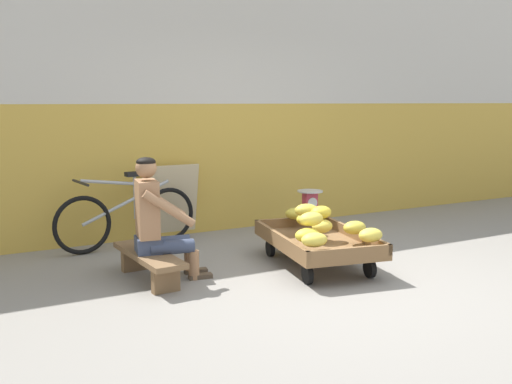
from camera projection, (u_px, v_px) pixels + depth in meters
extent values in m
plane|color=gray|center=(350.00, 289.00, 5.12)|extent=(80.00, 80.00, 0.00)
cube|color=gold|center=(214.00, 167.00, 7.48)|extent=(16.00, 0.30, 1.60)
cube|color=beige|center=(213.00, 33.00, 7.23)|extent=(16.00, 0.30, 1.74)
cube|color=brown|center=(317.00, 243.00, 5.81)|extent=(1.09, 1.57, 0.05)
cube|color=brown|center=(279.00, 239.00, 5.67)|extent=(0.30, 1.42, 0.10)
cube|color=brown|center=(353.00, 233.00, 5.92)|extent=(0.30, 1.42, 0.10)
cube|color=brown|center=(291.00, 222.00, 6.45)|extent=(0.83, 0.19, 0.10)
cube|color=brown|center=(350.00, 253.00, 5.14)|extent=(0.83, 0.19, 0.10)
cylinder|color=black|center=(270.00, 248.00, 6.21)|extent=(0.08, 0.19, 0.18)
cylinder|color=black|center=(324.00, 244.00, 6.40)|extent=(0.08, 0.19, 0.18)
cylinder|color=black|center=(307.00, 274.00, 5.26)|extent=(0.08, 0.19, 0.18)
cylinder|color=black|center=(370.00, 268.00, 5.45)|extent=(0.08, 0.19, 0.18)
ellipsoid|color=gold|center=(296.00, 214.00, 6.34)|extent=(0.30, 0.29, 0.13)
ellipsoid|color=yellow|center=(314.00, 240.00, 5.14)|extent=(0.27, 0.22, 0.13)
ellipsoid|color=yellow|center=(322.00, 226.00, 5.70)|extent=(0.29, 0.26, 0.13)
ellipsoid|color=yellow|center=(320.00, 212.00, 6.42)|extent=(0.26, 0.21, 0.13)
ellipsoid|color=yellow|center=(308.00, 219.00, 6.03)|extent=(0.27, 0.23, 0.13)
ellipsoid|color=yellow|center=(371.00, 235.00, 5.32)|extent=(0.25, 0.19, 0.13)
ellipsoid|color=gold|center=(355.00, 228.00, 5.64)|extent=(0.25, 0.19, 0.13)
ellipsoid|color=yellow|center=(307.00, 235.00, 5.32)|extent=(0.25, 0.19, 0.13)
ellipsoid|color=gold|center=(306.00, 210.00, 5.83)|extent=(0.26, 0.21, 0.13)
ellipsoid|color=gold|center=(321.00, 212.00, 5.76)|extent=(0.28, 0.25, 0.13)
ellipsoid|color=yellow|center=(311.00, 219.00, 5.40)|extent=(0.25, 0.19, 0.13)
cube|color=brown|center=(149.00, 255.00, 5.34)|extent=(0.36, 1.12, 0.05)
cube|color=brown|center=(134.00, 259.00, 5.68)|extent=(0.24, 0.09, 0.22)
cube|color=brown|center=(166.00, 280.00, 5.04)|extent=(0.24, 0.09, 0.22)
cylinder|color=#9E704C|center=(189.00, 260.00, 5.57)|extent=(0.10, 0.10, 0.27)
cube|color=#4C3D2D|center=(196.00, 271.00, 5.61)|extent=(0.23, 0.12, 0.04)
cylinder|color=#38425B|center=(168.00, 243.00, 5.48)|extent=(0.42, 0.19, 0.13)
cylinder|color=#9E704C|center=(194.00, 265.00, 5.40)|extent=(0.10, 0.10, 0.27)
cube|color=#4C3D2D|center=(200.00, 276.00, 5.44)|extent=(0.23, 0.12, 0.04)
cylinder|color=#38425B|center=(172.00, 247.00, 5.31)|extent=(0.42, 0.19, 0.13)
cube|color=#38425B|center=(148.00, 245.00, 5.32)|extent=(0.26, 0.31, 0.14)
cube|color=#9E704C|center=(147.00, 209.00, 5.27)|extent=(0.23, 0.34, 0.52)
cylinder|color=#9E704C|center=(161.00, 202.00, 5.51)|extent=(0.48, 0.15, 0.36)
cylinder|color=#9E704C|center=(169.00, 209.00, 5.13)|extent=(0.48, 0.15, 0.36)
sphere|color=#9E704C|center=(146.00, 168.00, 5.22)|extent=(0.19, 0.19, 0.19)
ellipsoid|color=black|center=(146.00, 162.00, 5.21)|extent=(0.17, 0.17, 0.09)
cube|color=#234CA8|center=(310.00, 227.00, 6.94)|extent=(0.36, 0.28, 0.30)
cylinder|color=#28282D|center=(310.00, 214.00, 6.92)|extent=(0.20, 0.20, 0.03)
cube|color=#C6384C|center=(310.00, 202.00, 6.90)|extent=(0.16, 0.10, 0.24)
cylinder|color=white|center=(312.00, 203.00, 6.85)|extent=(0.13, 0.01, 0.13)
cylinder|color=#B2B5BA|center=(310.00, 191.00, 6.87)|extent=(0.30, 0.30, 0.01)
torus|color=black|center=(82.00, 225.00, 6.25)|extent=(0.64, 0.12, 0.64)
torus|color=black|center=(169.00, 215.00, 6.82)|extent=(0.64, 0.12, 0.64)
cylinder|color=#9EA0A5|center=(127.00, 202.00, 6.50)|extent=(1.03, 0.15, 0.43)
cylinder|color=#9EA0A5|center=(135.00, 198.00, 6.55)|extent=(0.04, 0.04, 0.48)
cylinder|color=#9EA0A5|center=(108.00, 182.00, 6.35)|extent=(0.61, 0.10, 0.12)
cube|color=black|center=(134.00, 174.00, 6.51)|extent=(0.21, 0.12, 0.05)
cylinder|color=black|center=(80.00, 183.00, 6.18)|extent=(0.08, 0.48, 0.03)
cube|color=#C6B289|center=(170.00, 201.00, 7.03)|extent=(0.70, 0.20, 0.89)
cube|color=silver|center=(326.00, 241.00, 6.40)|extent=(0.18, 0.12, 0.24)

